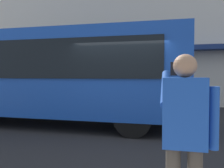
# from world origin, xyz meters

# --- Properties ---
(ground_plane) EXTENTS (60.00, 60.00, 0.00)m
(ground_plane) POSITION_xyz_m (0.00, 0.00, 0.00)
(ground_plane) COLOR #232326
(red_bus) EXTENTS (9.05, 2.54, 3.08)m
(red_bus) POSITION_xyz_m (2.69, -0.58, 1.68)
(red_bus) COLOR #1947AD
(red_bus) RESTS_ON ground_plane
(pedestrian_photographer) EXTENTS (0.53, 0.52, 1.70)m
(pedestrian_photographer) POSITION_xyz_m (-1.46, 4.41, 1.14)
(pedestrian_photographer) COLOR #4C4238
(pedestrian_photographer) RESTS_ON sidewalk_curb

